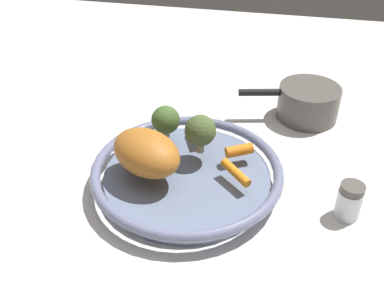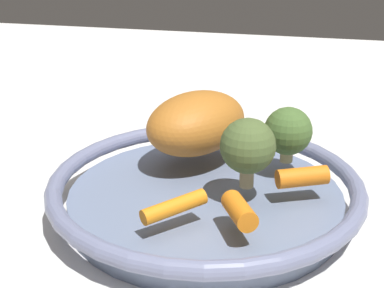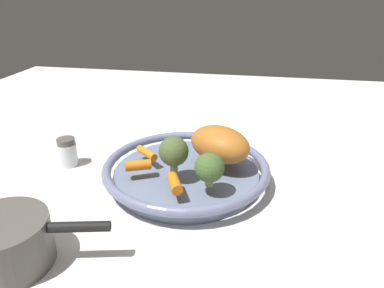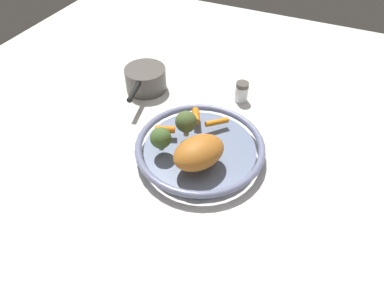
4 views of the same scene
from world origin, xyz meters
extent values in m
plane|color=silver|center=(0.00, 0.00, 0.00)|extent=(1.95, 1.95, 0.00)
cylinder|color=slate|center=(0.00, 0.00, 0.01)|extent=(0.31, 0.31, 0.03)
torus|color=slate|center=(0.00, 0.00, 0.04)|extent=(0.35, 0.35, 0.02)
ellipsoid|color=#B76B25|center=(0.03, -0.07, 0.08)|extent=(0.15, 0.17, 0.07)
cylinder|color=orange|center=(-0.10, 0.00, 0.06)|extent=(0.06, 0.04, 0.02)
cylinder|color=orange|center=(0.01, 0.09, 0.05)|extent=(0.06, 0.06, 0.02)
cylinder|color=orange|center=(-0.05, 0.09, 0.06)|extent=(0.04, 0.06, 0.02)
cylinder|color=tan|center=(-0.05, 0.01, 0.06)|extent=(0.02, 0.02, 0.02)
sphere|color=#4C6031|center=(-0.05, 0.01, 0.09)|extent=(0.06, 0.06, 0.06)
cylinder|color=tan|center=(-0.08, -0.06, 0.05)|extent=(0.01, 0.01, 0.01)
sphere|color=#46652F|center=(-0.08, -0.06, 0.08)|extent=(0.06, 0.06, 0.06)
cylinder|color=silver|center=(0.02, 0.28, 0.03)|extent=(0.04, 0.04, 0.05)
cylinder|color=#56514C|center=(0.02, 0.28, 0.06)|extent=(0.04, 0.04, 0.01)
cylinder|color=#56514C|center=(-0.29, 0.22, 0.04)|extent=(0.14, 0.14, 0.08)
cylinder|color=black|center=(-0.27, 0.11, 0.07)|extent=(0.04, 0.09, 0.02)
camera|label=1|loc=(0.63, 0.14, 0.55)|focal=42.29mm
camera|label=2|loc=(-0.12, 0.57, 0.33)|focal=54.66mm
camera|label=3|loc=(-0.65, -0.14, 0.39)|focal=33.53mm
camera|label=4|loc=(0.26, -0.62, 0.69)|focal=32.71mm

